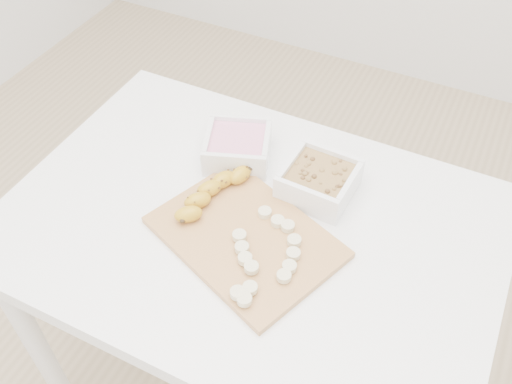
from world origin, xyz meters
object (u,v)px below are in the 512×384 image
at_px(table, 250,251).
at_px(cutting_board, 245,237).
at_px(bowl_granola, 319,180).
at_px(bowl_yogurt, 238,146).
at_px(banana, 211,193).

xyz_separation_m(table, cutting_board, (0.01, -0.04, 0.10)).
bearing_deg(bowl_granola, bowl_yogurt, 174.43).
bearing_deg(bowl_granola, banana, -144.78).
distance_m(bowl_granola, cutting_board, 0.20).
bearing_deg(bowl_yogurt, banana, -83.55).
height_order(table, banana, banana).
xyz_separation_m(bowl_yogurt, cutting_board, (0.12, -0.20, -0.03)).
height_order(table, cutting_board, cutting_board).
bearing_deg(cutting_board, banana, 153.12).
bearing_deg(banana, bowl_granola, 62.85).
height_order(bowl_granola, banana, bowl_granola).
relative_size(table, cutting_board, 2.86).
bearing_deg(table, bowl_granola, 56.59).
xyz_separation_m(bowl_yogurt, bowl_granola, (0.20, -0.02, 0.00)).
bearing_deg(bowl_granola, table, -123.41).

